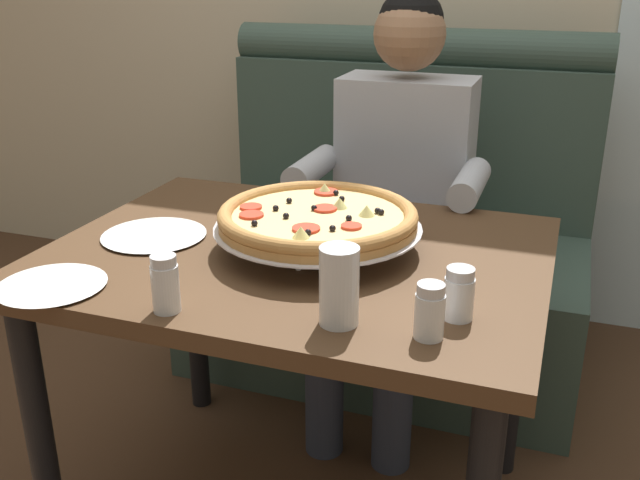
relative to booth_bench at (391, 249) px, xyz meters
name	(u,v)px	position (x,y,z in m)	size (l,w,h in m)	color
booth_bench	(391,249)	(0.00, 0.00, 0.00)	(1.31, 0.78, 1.13)	#384C42
dining_table	(297,289)	(0.00, -0.89, 0.24)	(1.10, 0.84, 0.74)	#4C331E
diner_main	(396,187)	(0.08, -0.27, 0.31)	(0.54, 0.64, 1.27)	#2D3342
pizza	(318,218)	(0.04, -0.87, 0.41)	(0.46, 0.46, 0.11)	silver
shaker_parmesan	(429,315)	(0.36, -1.19, 0.38)	(0.05, 0.05, 0.10)	white
shaker_pepper_flakes	(459,297)	(0.40, -1.10, 0.38)	(0.06, 0.06, 0.10)	white
shaker_oregano	(166,288)	(-0.12, -1.25, 0.38)	(0.05, 0.05, 0.11)	white
plate_near_left	(154,233)	(-0.35, -0.93, 0.35)	(0.24, 0.24, 0.02)	white
plate_near_right	(51,282)	(-0.39, -1.24, 0.35)	(0.22, 0.22, 0.02)	white
drinking_glass	(339,290)	(0.20, -1.19, 0.40)	(0.07, 0.07, 0.15)	silver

